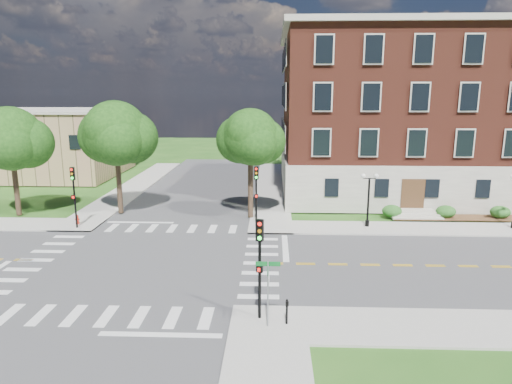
{
  "coord_description": "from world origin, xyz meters",
  "views": [
    {
      "loc": [
        7.93,
        -26.95,
        10.5
      ],
      "look_at": [
        6.65,
        6.35,
        3.2
      ],
      "focal_mm": 32.0,
      "sensor_mm": 36.0,
      "label": 1
    }
  ],
  "objects_px": {
    "traffic_signal_se": "(260,256)",
    "push_button_post": "(287,310)",
    "traffic_signal_ne": "(256,189)",
    "twin_lamp_west": "(369,197)",
    "traffic_signal_nw": "(74,189)",
    "street_sign_pole": "(268,281)",
    "fire_hydrant": "(77,220)"
  },
  "relations": [
    {
      "from": "traffic_signal_nw",
      "to": "push_button_post",
      "type": "bearing_deg",
      "value": -42.35
    },
    {
      "from": "traffic_signal_ne",
      "to": "push_button_post",
      "type": "relative_size",
      "value": 4.0
    },
    {
      "from": "traffic_signal_se",
      "to": "fire_hydrant",
      "type": "distance_m",
      "value": 21.59
    },
    {
      "from": "traffic_signal_ne",
      "to": "twin_lamp_west",
      "type": "distance_m",
      "value": 8.82
    },
    {
      "from": "street_sign_pole",
      "to": "fire_hydrant",
      "type": "bearing_deg",
      "value": 134.44
    },
    {
      "from": "fire_hydrant",
      "to": "push_button_post",
      "type": "bearing_deg",
      "value": -43.6
    },
    {
      "from": "twin_lamp_west",
      "to": "push_button_post",
      "type": "height_order",
      "value": "twin_lamp_west"
    },
    {
      "from": "traffic_signal_se",
      "to": "traffic_signal_ne",
      "type": "xyz_separation_m",
      "value": [
        -0.73,
        14.95,
        0.0
      ]
    },
    {
      "from": "traffic_signal_nw",
      "to": "twin_lamp_west",
      "type": "bearing_deg",
      "value": 3.21
    },
    {
      "from": "twin_lamp_west",
      "to": "street_sign_pole",
      "type": "height_order",
      "value": "twin_lamp_west"
    },
    {
      "from": "twin_lamp_west",
      "to": "fire_hydrant",
      "type": "xyz_separation_m",
      "value": [
        -23.23,
        -0.26,
        -2.06
      ]
    },
    {
      "from": "traffic_signal_ne",
      "to": "fire_hydrant",
      "type": "relative_size",
      "value": 6.4
    },
    {
      "from": "push_button_post",
      "to": "fire_hydrant",
      "type": "bearing_deg",
      "value": 136.4
    },
    {
      "from": "twin_lamp_west",
      "to": "traffic_signal_ne",
      "type": "bearing_deg",
      "value": -177.25
    },
    {
      "from": "twin_lamp_west",
      "to": "push_button_post",
      "type": "bearing_deg",
      "value": -113.13
    },
    {
      "from": "traffic_signal_ne",
      "to": "street_sign_pole",
      "type": "bearing_deg",
      "value": -85.91
    },
    {
      "from": "traffic_signal_nw",
      "to": "street_sign_pole",
      "type": "xyz_separation_m",
      "value": [
        15.18,
        -14.85,
        -0.88
      ]
    },
    {
      "from": "push_button_post",
      "to": "fire_hydrant",
      "type": "relative_size",
      "value": 1.6
    },
    {
      "from": "fire_hydrant",
      "to": "traffic_signal_se",
      "type": "bearing_deg",
      "value": -44.9
    },
    {
      "from": "traffic_signal_se",
      "to": "push_button_post",
      "type": "bearing_deg",
      "value": -22.66
    },
    {
      "from": "traffic_signal_nw",
      "to": "twin_lamp_west",
      "type": "xyz_separation_m",
      "value": [
        22.83,
        1.28,
        -0.66
      ]
    },
    {
      "from": "traffic_signal_ne",
      "to": "street_sign_pole",
      "type": "distance_m",
      "value": 15.78
    },
    {
      "from": "traffic_signal_nw",
      "to": "street_sign_pole",
      "type": "relative_size",
      "value": 1.55
    },
    {
      "from": "traffic_signal_se",
      "to": "traffic_signal_ne",
      "type": "distance_m",
      "value": 14.97
    },
    {
      "from": "traffic_signal_ne",
      "to": "fire_hydrant",
      "type": "bearing_deg",
      "value": 179.35
    },
    {
      "from": "traffic_signal_nw",
      "to": "twin_lamp_west",
      "type": "height_order",
      "value": "traffic_signal_nw"
    },
    {
      "from": "traffic_signal_ne",
      "to": "twin_lamp_west",
      "type": "relative_size",
      "value": 1.13
    },
    {
      "from": "traffic_signal_ne",
      "to": "push_button_post",
      "type": "distance_m",
      "value": 15.79
    },
    {
      "from": "push_button_post",
      "to": "twin_lamp_west",
      "type": "bearing_deg",
      "value": 66.87
    },
    {
      "from": "traffic_signal_se",
      "to": "traffic_signal_ne",
      "type": "relative_size",
      "value": 1.0
    },
    {
      "from": "twin_lamp_west",
      "to": "traffic_signal_nw",
      "type": "bearing_deg",
      "value": -176.79
    },
    {
      "from": "twin_lamp_west",
      "to": "traffic_signal_se",
      "type": "bearing_deg",
      "value": -117.65
    }
  ]
}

